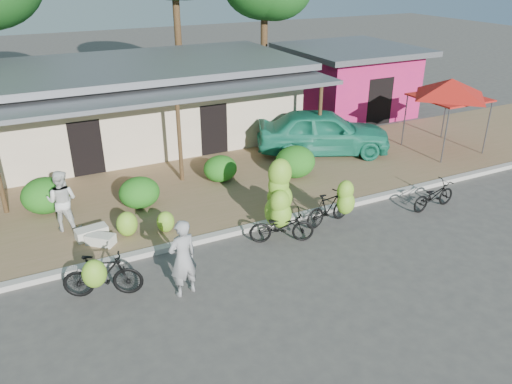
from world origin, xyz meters
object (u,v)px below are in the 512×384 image
(red_canopy, at_px, (451,88))
(bike_right, at_px, (333,206))
(bike_center, at_px, (280,209))
(sack_near, at_px, (92,233))
(vendor, at_px, (183,258))
(bystander, at_px, (62,201))
(teal_van, at_px, (323,132))
(bike_far_right, at_px, (434,196))
(bike_left, at_px, (102,275))
(sack_far, at_px, (101,239))

(red_canopy, xyz_separation_m, bike_right, (-7.50, -3.22, -1.96))
(bike_center, bearing_deg, red_canopy, -50.38)
(red_canopy, bearing_deg, sack_near, -175.77)
(vendor, relative_size, bystander, 1.08)
(bike_center, xyz_separation_m, teal_van, (4.60, 4.88, 0.12))
(bike_right, bearing_deg, red_canopy, -76.40)
(bike_far_right, relative_size, bystander, 0.96)
(red_canopy, height_order, sack_near, red_canopy)
(bike_left, height_order, vendor, vendor)
(sack_near, bearing_deg, bystander, 124.22)
(sack_near, bearing_deg, vendor, -65.79)
(sack_far, bearing_deg, bike_right, -15.38)
(bike_center, height_order, sack_far, bike_center)
(sack_near, relative_size, teal_van, 0.17)
(bike_right, relative_size, bystander, 0.98)
(bike_center, xyz_separation_m, bike_right, (1.66, -0.14, -0.21))
(bike_left, distance_m, bike_center, 5.05)
(sack_near, xyz_separation_m, teal_van, (9.39, 2.82, 0.73))
(bike_right, height_order, teal_van, teal_van)
(red_canopy, xyz_separation_m, teal_van, (-4.56, 1.79, -1.62))
(sack_near, bearing_deg, sack_far, -71.17)
(vendor, distance_m, bystander, 4.71)
(bike_far_right, relative_size, teal_van, 0.33)
(red_canopy, height_order, bike_left, red_canopy)
(bike_center, distance_m, sack_near, 5.25)
(sack_far, relative_size, bystander, 0.42)
(sack_far, height_order, vendor, vendor)
(sack_far, xyz_separation_m, teal_van, (9.23, 3.28, 0.74))
(bike_center, bearing_deg, sack_far, 92.04)
(red_canopy, height_order, bike_right, red_canopy)
(bike_right, xyz_separation_m, bystander, (-7.01, 3.02, 0.36))
(teal_van, bearing_deg, bike_far_right, -149.97)
(bike_left, distance_m, sack_near, 2.76)
(bike_left, height_order, bike_far_right, bike_left)
(bike_left, relative_size, vendor, 0.98)
(bike_right, bearing_deg, sack_near, 61.59)
(bike_left, distance_m, sack_far, 2.33)
(bike_far_right, xyz_separation_m, bystander, (-10.49, 3.47, 0.57))
(bike_left, height_order, bike_right, bike_right)
(bike_center, relative_size, bike_right, 1.28)
(sack_far, height_order, bystander, bystander)
(bike_left, relative_size, sack_far, 2.51)
(red_canopy, relative_size, sack_far, 4.67)
(sack_near, bearing_deg, bike_far_right, -14.92)
(bystander, height_order, teal_van, bystander)
(bike_right, xyz_separation_m, teal_van, (2.94, 5.02, 0.34))
(bike_left, relative_size, sack_near, 2.21)
(bike_center, distance_m, teal_van, 6.70)
(bike_far_right, height_order, bystander, bystander)
(red_canopy, relative_size, bystander, 1.96)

